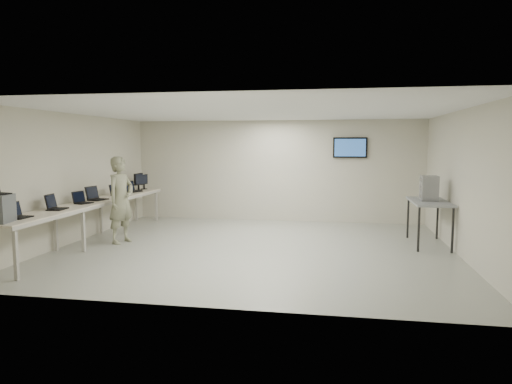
# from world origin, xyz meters

# --- Properties ---
(room) EXTENTS (8.01, 7.01, 2.81)m
(room) POSITION_xyz_m (0.03, 0.06, 1.41)
(room) COLOR gray
(room) RESTS_ON ground
(workbench) EXTENTS (0.76, 6.00, 0.90)m
(workbench) POSITION_xyz_m (-3.59, 0.00, 0.83)
(workbench) COLOR beige
(workbench) RESTS_ON ground
(laptop_0) EXTENTS (0.30, 0.36, 0.27)m
(laptop_0) POSITION_xyz_m (-3.66, -2.29, 0.97)
(laptop_0) COLOR black
(laptop_0) RESTS_ON workbench
(laptop_1) EXTENTS (0.35, 0.41, 0.30)m
(laptop_1) POSITION_xyz_m (-3.64, -1.28, 0.98)
(laptop_1) COLOR black
(laptop_1) RESTS_ON workbench
(laptop_2) EXTENTS (0.36, 0.39, 0.26)m
(laptop_2) POSITION_xyz_m (-3.62, -0.38, 0.97)
(laptop_2) COLOR black
(laptop_2) RESTS_ON workbench
(laptop_3) EXTENTS (0.40, 0.45, 0.31)m
(laptop_3) POSITION_xyz_m (-3.65, 0.23, 0.98)
(laptop_3) COLOR black
(laptop_3) RESTS_ON workbench
(laptop_4) EXTENTS (0.35, 0.39, 0.27)m
(laptop_4) POSITION_xyz_m (-3.61, 1.19, 0.97)
(laptop_4) COLOR black
(laptop_4) RESTS_ON workbench
(laptop_5) EXTENTS (0.39, 0.43, 0.28)m
(laptop_5) POSITION_xyz_m (-3.60, 2.00, 0.97)
(laptop_5) COLOR black
(laptop_5) RESTS_ON workbench
(monitor_near) EXTENTS (0.21, 0.47, 0.46)m
(monitor_near) POSITION_xyz_m (-3.60, 2.40, 1.18)
(monitor_near) COLOR black
(monitor_near) RESTS_ON workbench
(monitor_far) EXTENTS (0.18, 0.41, 0.40)m
(monitor_far) POSITION_xyz_m (-3.60, 2.75, 1.14)
(monitor_far) COLOR black
(monitor_far) RESTS_ON workbench
(soldier) EXTENTS (0.63, 0.79, 1.88)m
(soldier) POSITION_xyz_m (-2.95, 0.05, 0.94)
(soldier) COLOR #5F654F
(soldier) RESTS_ON ground
(side_table) EXTENTS (0.74, 1.58, 0.95)m
(side_table) POSITION_xyz_m (3.60, 0.95, 0.88)
(side_table) COLOR gray
(side_table) RESTS_ON ground
(storage_bins) EXTENTS (0.34, 0.37, 0.53)m
(storage_bins) POSITION_xyz_m (3.58, 0.95, 1.22)
(storage_bins) COLOR gray
(storage_bins) RESTS_ON side_table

